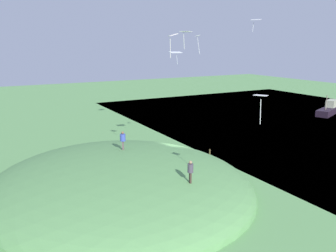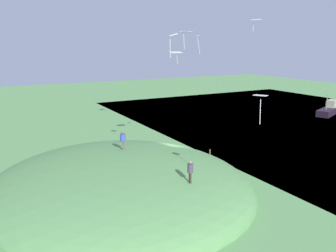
# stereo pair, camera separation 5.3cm
# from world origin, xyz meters

# --- Properties ---
(ground_plane) EXTENTS (160.00, 160.00, 0.00)m
(ground_plane) POSITION_xyz_m (0.00, 0.00, 0.00)
(ground_plane) COLOR #609955
(grass_hill) EXTENTS (21.70, 22.86, 5.49)m
(grass_hill) POSITION_xyz_m (7.26, 3.33, 0.00)
(grass_hill) COLOR #588F50
(grass_hill) RESTS_ON ground_plane
(boat_on_lake) EXTENTS (8.52, 4.96, 3.44)m
(boat_on_lake) POSITION_xyz_m (-36.07, -9.73, 0.76)
(boat_on_lake) COLOR black
(boat_on_lake) RESTS_ON lake_water
(person_on_hilltop) EXTENTS (0.62, 0.62, 1.63)m
(person_on_hilltop) POSITION_xyz_m (6.15, 1.49, 3.70)
(person_on_hilltop) COLOR #594548
(person_on_hilltop) RESTS_ON grass_hill
(person_near_shore) EXTENTS (0.47, 0.47, 1.64)m
(person_near_shore) POSITION_xyz_m (4.37, 9.64, 3.19)
(person_near_shore) COLOR #3A2A24
(person_near_shore) RESTS_ON grass_hill
(kite_0) EXTENTS (0.72, 0.87, 1.50)m
(kite_0) POSITION_xyz_m (5.80, 9.60, 12.11)
(kite_0) COLOR white
(kite_1) EXTENTS (1.26, 0.96, 1.21)m
(kite_1) POSITION_xyz_m (-0.39, -0.79, 10.86)
(kite_1) COLOR white
(kite_2) EXTENTS (0.91, 1.02, 1.37)m
(kite_2) POSITION_xyz_m (1.93, 4.84, 12.53)
(kite_2) COLOR white
(kite_4) EXTENTS (0.73, 0.77, 1.72)m
(kite_4) POSITION_xyz_m (-1.90, 0.78, 12.24)
(kite_4) COLOR silver
(kite_5) EXTENTS (1.24, 1.30, 1.34)m
(kite_5) POSITION_xyz_m (-10.46, -0.94, 14.18)
(kite_5) COLOR white
(kite_7) EXTENTS (0.76, 0.86, 1.60)m
(kite_7) POSITION_xyz_m (2.89, 14.51, 8.73)
(kite_7) COLOR white
(mooring_post) EXTENTS (0.14, 0.14, 0.93)m
(mooring_post) POSITION_xyz_m (-3.97, 0.29, 0.46)
(mooring_post) COLOR brown
(mooring_post) RESTS_ON ground_plane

